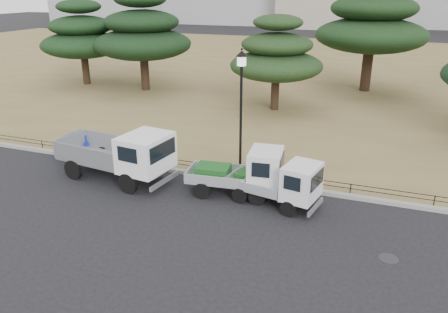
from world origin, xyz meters
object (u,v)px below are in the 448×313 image
at_px(tarp_pile, 81,144).
at_px(truck_large, 120,153).
at_px(truck_kei_rear, 280,183).
at_px(street_lamp, 241,94).
at_px(truck_kei_front, 242,172).

bearing_deg(tarp_pile, truck_large, -26.96).
xyz_separation_m(truck_kei_rear, street_lamp, (-2.13, 1.76, 2.82)).
height_order(truck_kei_rear, street_lamp, street_lamp).
xyz_separation_m(truck_large, street_lamp, (4.71, 1.80, 2.49)).
bearing_deg(street_lamp, truck_large, -159.11).
relative_size(truck_large, truck_kei_front, 1.38).
relative_size(truck_kei_front, tarp_pile, 2.20).
distance_m(truck_large, truck_kei_rear, 6.84).
distance_m(street_lamp, tarp_pile, 8.64).
relative_size(truck_kei_front, truck_kei_rear, 1.05).
bearing_deg(truck_kei_front, truck_large, 178.01).
distance_m(truck_large, street_lamp, 5.62).
distance_m(truck_large, tarp_pile, 3.82).
bearing_deg(truck_kei_rear, street_lamp, 151.81).
height_order(street_lamp, tarp_pile, street_lamp).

